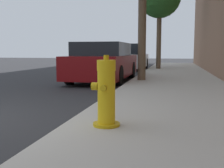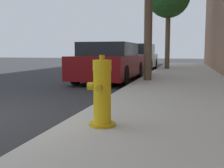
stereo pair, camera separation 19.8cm
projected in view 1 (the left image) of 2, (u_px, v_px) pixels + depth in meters
name	position (u px, v px, depth m)	size (l,w,h in m)	color
sidewalk_slab	(179.00, 134.00, 3.45)	(2.92, 40.00, 0.15)	#B7B2A8
fire_hydrant	(106.00, 94.00, 3.49)	(0.36, 0.35, 0.89)	#C39C11
parked_car_near	(104.00, 62.00, 10.24)	(1.84, 4.51, 1.39)	maroon
parked_car_mid	(130.00, 58.00, 16.51)	(1.87, 4.09, 1.50)	silver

